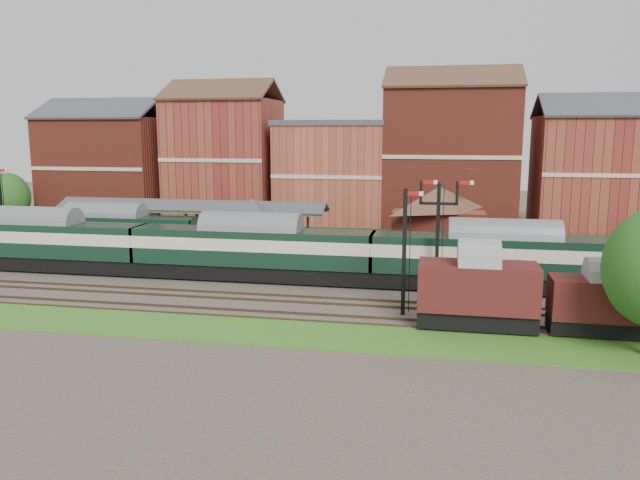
% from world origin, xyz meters
% --- Properties ---
extents(ground, '(160.00, 160.00, 0.00)m').
position_xyz_m(ground, '(0.00, 0.00, 0.00)').
color(ground, '#473D33').
rests_on(ground, ground).
extents(grass_back, '(90.00, 4.50, 0.06)m').
position_xyz_m(grass_back, '(0.00, 16.00, 0.03)').
color(grass_back, '#2D6619').
rests_on(grass_back, ground).
extents(grass_front, '(90.00, 5.00, 0.06)m').
position_xyz_m(grass_front, '(0.00, -12.00, 0.03)').
color(grass_front, '#2D6619').
rests_on(grass_front, ground).
extents(fence, '(90.00, 0.12, 1.50)m').
position_xyz_m(fence, '(0.00, 18.00, 0.75)').
color(fence, '#193823').
rests_on(fence, ground).
extents(platform, '(55.00, 3.40, 1.00)m').
position_xyz_m(platform, '(-5.00, 9.75, 0.50)').
color(platform, '#2D2D2D').
rests_on(platform, ground).
extents(signal_box, '(5.40, 5.40, 6.00)m').
position_xyz_m(signal_box, '(-3.00, 3.25, 3.19)').
color(signal_box, '#657D59').
rests_on(signal_box, ground).
extents(brick_hut, '(3.20, 2.64, 2.94)m').
position_xyz_m(brick_hut, '(5.00, 3.25, 1.20)').
color(brick_hut, maroon).
rests_on(brick_hut, ground).
extents(station_building, '(8.10, 8.10, 5.90)m').
position_xyz_m(station_building, '(12.00, 9.75, 3.96)').
color(station_building, maroon).
rests_on(station_building, platform).
extents(canopy, '(26.00, 3.89, 4.08)m').
position_xyz_m(canopy, '(-11.00, 9.75, 4.58)').
color(canopy, '#454D30').
rests_on(canopy, platform).
extents(semaphore_bracket, '(3.60, 0.25, 8.18)m').
position_xyz_m(semaphore_bracket, '(12.04, -2.50, 4.63)').
color(semaphore_bracket, black).
rests_on(semaphore_bracket, ground).
extents(semaphore_platform_end, '(1.23, 0.25, 8.00)m').
position_xyz_m(semaphore_platform_end, '(-29.98, 8.00, 4.16)').
color(semaphore_platform_end, black).
rests_on(semaphore_platform_end, ground).
extents(semaphore_siding, '(1.23, 0.25, 8.00)m').
position_xyz_m(semaphore_siding, '(10.02, -7.00, 4.16)').
color(semaphore_siding, black).
rests_on(semaphore_siding, ground).
extents(town_backdrop, '(69.00, 10.00, 16.00)m').
position_xyz_m(town_backdrop, '(-0.18, 25.00, 7.00)').
color(town_backdrop, maroon).
rests_on(town_backdrop, ground).
extents(dmu_train, '(56.17, 2.95, 4.31)m').
position_xyz_m(dmu_train, '(-2.07, 0.00, 2.52)').
color(dmu_train, black).
rests_on(dmu_train, ground).
extents(platform_railcar, '(17.57, 2.77, 4.05)m').
position_xyz_m(platform_railcar, '(-18.00, 6.50, 2.37)').
color(platform_railcar, black).
rests_on(platform_railcar, ground).
extents(goods_van_a, '(6.81, 2.95, 4.13)m').
position_xyz_m(goods_van_a, '(14.40, -9.00, 2.33)').
color(goods_van_a, black).
rests_on(goods_van_a, ground).
extents(goods_van_b, '(5.72, 2.48, 3.47)m').
position_xyz_m(goods_van_b, '(21.29, -9.00, 1.98)').
color(goods_van_b, black).
rests_on(goods_van_b, ground).
extents(tree_back, '(4.68, 4.68, 6.84)m').
position_xyz_m(tree_back, '(-35.56, 16.43, 4.13)').
color(tree_back, '#382619').
rests_on(tree_back, ground).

